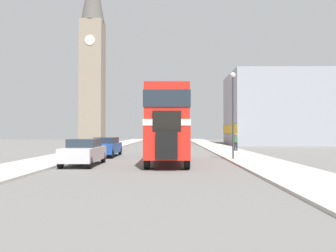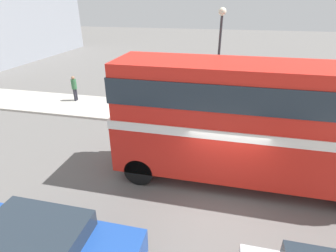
{
  "view_description": "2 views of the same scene",
  "coord_description": "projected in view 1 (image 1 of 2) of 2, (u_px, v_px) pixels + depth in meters",
  "views": [
    {
      "loc": [
        1.3,
        -21.47,
        1.96
      ],
      "look_at": [
        1.03,
        -0.61,
        2.32
      ],
      "focal_mm": 35.0,
      "sensor_mm": 36.0,
      "label": 1
    },
    {
      "loc": [
        -7.59,
        0.26,
        6.25
      ],
      "look_at": [
        1.03,
        2.21,
        2.0
      ],
      "focal_mm": 28.0,
      "sensor_mm": 36.0,
      "label": 2
    }
  ],
  "objects": [
    {
      "name": "sidewalk_right",
      "position": [
        256.0,
        161.0,
        21.36
      ],
      "size": [
        3.5,
        120.0,
        0.12
      ],
      "color": "#B7B2A8",
      "rests_on": "ground_plane"
    },
    {
      "name": "sidewalk_left",
      "position": [
        50.0,
        160.0,
        21.53
      ],
      "size": [
        3.5,
        120.0,
        0.12
      ],
      "color": "#B7B2A8",
      "rests_on": "ground_plane"
    },
    {
      "name": "car_parked_near",
      "position": [
        84.0,
        152.0,
        18.97
      ],
      "size": [
        1.75,
        4.25,
        1.53
      ],
      "color": "silver",
      "rests_on": "ground_plane"
    },
    {
      "name": "church_tower",
      "position": [
        93.0,
        46.0,
        67.46
      ],
      "size": [
        4.75,
        4.75,
        38.21
      ],
      "color": "gray",
      "rests_on": "ground_plane"
    },
    {
      "name": "car_parked_mid",
      "position": [
        106.0,
        147.0,
        25.72
      ],
      "size": [
        1.8,
        4.67,
        1.5
      ],
      "color": "#1E479E",
      "rests_on": "ground_plane"
    },
    {
      "name": "street_lamp",
      "position": [
        233.0,
        102.0,
        22.15
      ],
      "size": [
        0.36,
        0.36,
        5.86
      ],
      "color": "#38383D",
      "rests_on": "sidewalk_right"
    },
    {
      "name": "shop_building_block",
      "position": [
        295.0,
        109.0,
        48.79
      ],
      "size": [
        19.56,
        11.61,
        10.59
      ],
      "color": "#999EA8",
      "rests_on": "ground_plane"
    },
    {
      "name": "bus_distant",
      "position": [
        179.0,
        128.0,
        53.7
      ],
      "size": [
        2.43,
        10.8,
        4.29
      ],
      "color": "red",
      "rests_on": "ground_plane"
    },
    {
      "name": "ground_plane",
      "position": [
        152.0,
        161.0,
        21.45
      ],
      "size": [
        120.0,
        120.0,
        0.0
      ],
      "primitive_type": "plane",
      "color": "slate"
    },
    {
      "name": "double_decker_bus",
      "position": [
        168.0,
        121.0,
        20.84
      ],
      "size": [
        2.39,
        9.55,
        4.48
      ],
      "color": "red",
      "rests_on": "ground_plane"
    },
    {
      "name": "pedestrian_walking",
      "position": [
        236.0,
        141.0,
        31.42
      ],
      "size": [
        0.34,
        0.34,
        1.67
      ],
      "color": "#282833",
      "rests_on": "sidewalk_right"
    }
  ]
}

